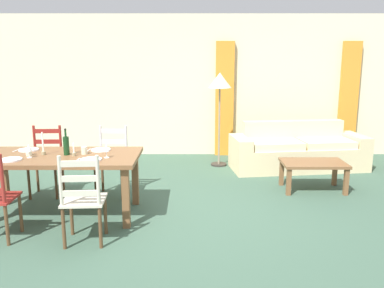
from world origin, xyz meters
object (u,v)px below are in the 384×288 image
at_px(wine_bottle, 67,145).
at_px(wine_glass_near_right, 108,148).
at_px(dining_chair_far_left, 48,161).
at_px(wine_glass_near_left, 30,148).
at_px(coffee_cup_primary, 85,150).
at_px(dining_table, 60,162).
at_px(standing_lamp, 221,86).
at_px(coffee_cup_secondary, 30,152).
at_px(coffee_table, 314,166).
at_px(dining_chair_near_right, 84,199).
at_px(dining_chair_far_right, 113,161).
at_px(couch, 298,152).

xyz_separation_m(wine_bottle, wine_glass_near_right, (0.51, -0.14, -0.01)).
height_order(dining_chair_far_left, wine_glass_near_left, dining_chair_far_left).
xyz_separation_m(wine_glass_near_left, coffee_cup_primary, (0.59, 0.17, -0.07)).
xyz_separation_m(dining_table, dining_chair_far_left, (-0.44, 0.78, -0.19)).
bearing_deg(dining_chair_far_left, standing_lamp, 32.24).
distance_m(dining_table, dining_chair_far_left, 0.92).
relative_size(coffee_cup_secondary, standing_lamp, 0.05).
relative_size(dining_table, coffee_table, 2.11).
bearing_deg(coffee_cup_secondary, dining_chair_far_left, 97.01).
bearing_deg(dining_table, coffee_cup_secondary, -176.76).
relative_size(wine_glass_near_right, coffee_cup_secondary, 1.79).
distance_m(dining_chair_far_left, wine_bottle, 1.01).
height_order(dining_chair_near_right, wine_glass_near_right, dining_chair_near_right).
xyz_separation_m(dining_table, wine_glass_near_right, (0.60, -0.13, 0.20)).
bearing_deg(dining_chair_near_right, coffee_table, 31.43).
bearing_deg(dining_chair_far_left, dining_chair_near_right, -59.46).
relative_size(dining_chair_near_right, coffee_cup_primary, 10.67).
bearing_deg(wine_glass_near_right, wine_bottle, 164.09).
bearing_deg(wine_bottle, dining_chair_far_right, 63.23).
height_order(dining_chair_near_right, standing_lamp, standing_lamp).
height_order(dining_chair_far_right, wine_bottle, wine_bottle).
bearing_deg(standing_lamp, dining_chair_near_right, -116.73).
distance_m(dining_chair_far_left, coffee_table, 3.78).
relative_size(dining_chair_far_right, wine_glass_near_left, 5.96).
bearing_deg(couch, dining_chair_near_right, -134.68).
bearing_deg(dining_chair_near_right, couch, 45.32).
bearing_deg(wine_glass_near_left, wine_glass_near_right, -0.11).
distance_m(wine_glass_near_left, standing_lamp, 3.47).
xyz_separation_m(dining_chair_far_right, coffee_cup_primary, (-0.18, -0.73, 0.32)).
bearing_deg(wine_glass_near_right, coffee_cup_primary, 150.04).
height_order(wine_glass_near_left, coffee_table, wine_glass_near_left).
distance_m(dining_chair_near_right, wine_bottle, 0.97).
bearing_deg(dining_table, dining_chair_far_right, 58.24).
relative_size(couch, coffee_table, 2.63).
height_order(dining_chair_near_right, wine_glass_near_left, dining_chair_near_right).
bearing_deg(dining_chair_far_right, dining_table, -121.76).
bearing_deg(dining_table, wine_bottle, 9.67).
distance_m(dining_chair_far_right, wine_bottle, 0.93).
xyz_separation_m(dining_chair_far_left, couch, (3.85, 1.39, -0.19)).
xyz_separation_m(dining_chair_near_right, dining_chair_far_left, (-0.92, 1.56, 0.00)).
distance_m(wine_glass_near_left, wine_glass_near_right, 0.89).
height_order(wine_bottle, wine_glass_near_right, wine_bottle).
bearing_deg(coffee_cup_primary, wine_bottle, -170.97).
bearing_deg(couch, wine_glass_near_left, -148.09).
xyz_separation_m(wine_bottle, couch, (3.31, 2.16, -0.58)).
bearing_deg(coffee_cup_primary, coffee_table, 16.75).
xyz_separation_m(dining_table, dining_chair_far_right, (0.48, 0.77, -0.19)).
bearing_deg(wine_bottle, coffee_cup_secondary, -175.32).
bearing_deg(standing_lamp, coffee_cup_secondary, -135.29).
relative_size(wine_glass_near_right, standing_lamp, 0.10).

